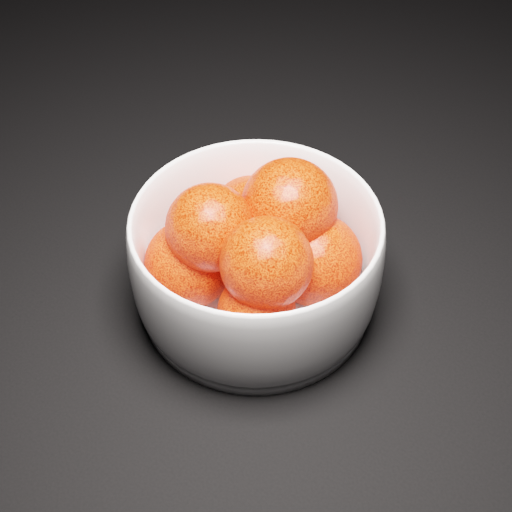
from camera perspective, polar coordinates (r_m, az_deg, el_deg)
The scene contains 2 objects.
bowl at distance 0.54m, azimuth 0.00°, elevation -0.34°, with size 0.19×0.19×0.09m.
orange_pile at distance 0.53m, azimuth 0.12°, elevation 0.91°, with size 0.14×0.14×0.11m.
Camera 1 is at (-0.01, -0.04, 0.44)m, focal length 50.00 mm.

